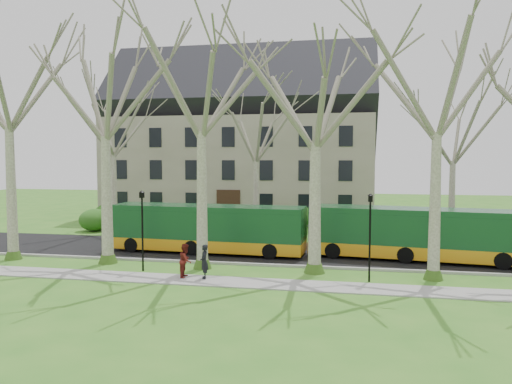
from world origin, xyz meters
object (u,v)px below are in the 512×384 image
at_px(bus_lead, 207,228).
at_px(pedestrian_a, 204,262).
at_px(bus_follow, 418,233).
at_px(pedestrian_b, 186,260).

xyz_separation_m(bus_lead, pedestrian_a, (1.83, -6.74, -0.70)).
bearing_deg(bus_follow, bus_lead, -172.17).
bearing_deg(bus_follow, pedestrian_b, -143.55).
xyz_separation_m(bus_follow, pedestrian_b, (-12.18, -6.71, -0.73)).
distance_m(bus_lead, pedestrian_a, 7.02).
bearing_deg(bus_lead, pedestrian_a, -71.83).
height_order(pedestrian_a, pedestrian_b, same).
bearing_deg(pedestrian_a, pedestrian_b, -116.44).
bearing_deg(pedestrian_b, bus_follow, -64.94).
distance_m(bus_follow, pedestrian_a, 13.09).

